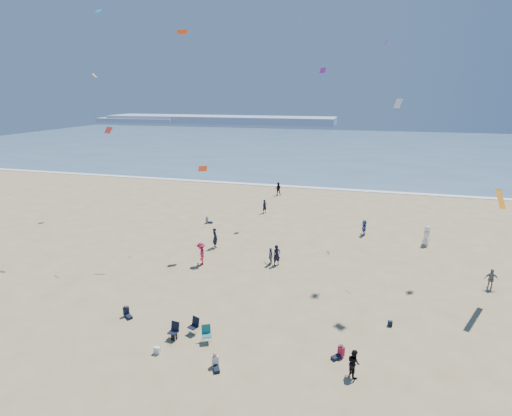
# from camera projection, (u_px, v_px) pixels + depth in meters

# --- Properties ---
(ground) EXTENTS (220.00, 220.00, 0.00)m
(ground) POSITION_uv_depth(u_px,v_px,m) (171.00, 398.00, 18.83)
(ground) COLOR tan
(ground) RESTS_ON ground
(ocean) EXTENTS (220.00, 100.00, 0.06)m
(ocean) POSITION_uv_depth(u_px,v_px,m) (333.00, 146.00, 106.94)
(ocean) COLOR #476B84
(ocean) RESTS_ON ground
(surf_line) EXTENTS (220.00, 1.20, 0.08)m
(surf_line) POSITION_uv_depth(u_px,v_px,m) (307.00, 187.00, 60.56)
(surf_line) COLOR white
(surf_line) RESTS_ON ground
(headland_far) EXTENTS (110.00, 20.00, 3.20)m
(headland_far) POSITION_uv_depth(u_px,v_px,m) (219.00, 119.00, 191.07)
(headland_far) COLOR #7A8EA8
(headland_far) RESTS_ON ground
(headland_near) EXTENTS (40.00, 14.00, 2.00)m
(headland_near) POSITION_uv_depth(u_px,v_px,m) (139.00, 120.00, 196.61)
(headland_near) COLOR #7A8EA8
(headland_near) RESTS_ON ground
(standing_flyers) EXTENTS (31.15, 45.78, 1.94)m
(standing_flyers) POSITION_uv_depth(u_px,v_px,m) (288.00, 256.00, 32.97)
(standing_flyers) COLOR gray
(standing_flyers) RESTS_ON ground
(seated_group) EXTENTS (16.68, 33.89, 0.84)m
(seated_group) POSITION_uv_depth(u_px,v_px,m) (215.00, 321.00, 24.44)
(seated_group) COLOR silver
(seated_group) RESTS_ON ground
(chair_cluster) EXTENTS (2.74, 1.53, 1.00)m
(chair_cluster) POSITION_uv_depth(u_px,v_px,m) (191.00, 331.00, 23.28)
(chair_cluster) COLOR black
(chair_cluster) RESTS_ON ground
(white_tote) EXTENTS (0.35, 0.20, 0.40)m
(white_tote) POSITION_uv_depth(u_px,v_px,m) (157.00, 350.00, 21.98)
(white_tote) COLOR silver
(white_tote) RESTS_ON ground
(black_backpack) EXTENTS (0.30, 0.22, 0.38)m
(black_backpack) POSITION_uv_depth(u_px,v_px,m) (174.00, 337.00, 23.22)
(black_backpack) COLOR black
(black_backpack) RESTS_ON ground
(navy_bag) EXTENTS (0.28, 0.18, 0.34)m
(navy_bag) POSITION_uv_depth(u_px,v_px,m) (390.00, 323.00, 24.59)
(navy_bag) COLOR black
(navy_bag) RESTS_ON ground
(kites_aloft) EXTENTS (41.84, 37.88, 29.15)m
(kites_aloft) POSITION_uv_depth(u_px,v_px,m) (402.00, 80.00, 24.37)
(kites_aloft) COLOR orange
(kites_aloft) RESTS_ON ground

